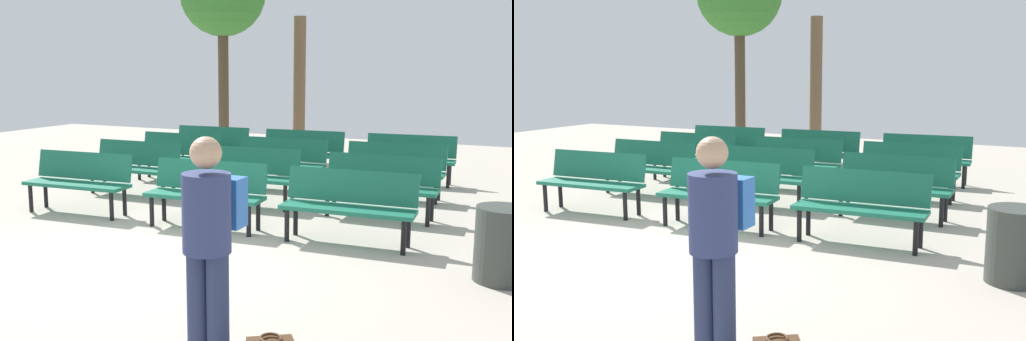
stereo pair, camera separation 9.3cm
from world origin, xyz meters
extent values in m
plane|color=#B2A899|center=(0.00, 0.00, 0.00)|extent=(24.00, 24.00, 0.00)
cube|color=#19664C|center=(-2.10, 1.36, 0.43)|extent=(1.63, 0.57, 0.05)
cube|color=#19664C|center=(-2.12, 1.56, 0.68)|extent=(1.60, 0.25, 0.40)
cylinder|color=black|center=(-2.79, 1.15, 0.20)|extent=(0.06, 0.06, 0.40)
cylinder|color=black|center=(-1.39, 1.26, 0.20)|extent=(0.06, 0.06, 0.40)
cylinder|color=black|center=(-2.81, 1.47, 0.20)|extent=(0.06, 0.06, 0.40)
cylinder|color=black|center=(-1.42, 1.58, 0.20)|extent=(0.06, 0.06, 0.40)
cube|color=#19664C|center=(-0.04, 1.48, 0.43)|extent=(1.63, 0.56, 0.05)
cube|color=#19664C|center=(-0.05, 1.68, 0.68)|extent=(1.60, 0.25, 0.40)
cylinder|color=black|center=(-0.72, 1.27, 0.20)|extent=(0.06, 0.06, 0.40)
cylinder|color=black|center=(0.67, 1.38, 0.20)|extent=(0.06, 0.06, 0.40)
cylinder|color=black|center=(-0.75, 1.59, 0.20)|extent=(0.06, 0.06, 0.40)
cylinder|color=black|center=(0.65, 1.70, 0.20)|extent=(0.06, 0.06, 0.40)
cube|color=#19664C|center=(1.87, 1.60, 0.43)|extent=(1.62, 0.53, 0.05)
cube|color=#19664C|center=(1.86, 1.79, 0.68)|extent=(1.60, 0.21, 0.40)
cylinder|color=black|center=(1.18, 1.40, 0.20)|extent=(0.06, 0.06, 0.40)
cylinder|color=black|center=(2.58, 1.47, 0.20)|extent=(0.06, 0.06, 0.40)
cylinder|color=black|center=(1.17, 1.72, 0.20)|extent=(0.06, 0.06, 0.40)
cylinder|color=black|center=(2.56, 1.79, 0.20)|extent=(0.06, 0.06, 0.40)
cube|color=#19664C|center=(-2.20, 2.78, 0.43)|extent=(1.61, 0.49, 0.05)
cube|color=#19664C|center=(-2.21, 2.98, 0.68)|extent=(1.60, 0.17, 0.40)
cylinder|color=black|center=(-2.90, 2.60, 0.20)|extent=(0.06, 0.06, 0.40)
cylinder|color=black|center=(-1.50, 2.64, 0.20)|extent=(0.06, 0.06, 0.40)
cylinder|color=black|center=(-2.91, 2.92, 0.20)|extent=(0.06, 0.06, 0.40)
cylinder|color=black|center=(-1.51, 2.96, 0.20)|extent=(0.06, 0.06, 0.40)
cube|color=#19664C|center=(-0.16, 2.90, 0.43)|extent=(1.63, 0.55, 0.05)
cube|color=#19664C|center=(-0.17, 3.10, 0.68)|extent=(1.60, 0.23, 0.40)
cylinder|color=black|center=(-0.84, 2.70, 0.20)|extent=(0.06, 0.06, 0.40)
cylinder|color=black|center=(0.55, 2.79, 0.20)|extent=(0.06, 0.06, 0.40)
cylinder|color=black|center=(-0.86, 3.02, 0.20)|extent=(0.06, 0.06, 0.40)
cylinder|color=black|center=(0.53, 3.11, 0.20)|extent=(0.06, 0.06, 0.40)
cube|color=#19664C|center=(1.88, 3.01, 0.43)|extent=(1.61, 0.48, 0.05)
cube|color=#19664C|center=(1.88, 3.21, 0.68)|extent=(1.60, 0.16, 0.40)
cylinder|color=black|center=(1.19, 2.83, 0.20)|extent=(0.06, 0.06, 0.40)
cylinder|color=black|center=(2.59, 2.87, 0.20)|extent=(0.06, 0.06, 0.40)
cylinder|color=black|center=(1.18, 3.15, 0.20)|extent=(0.06, 0.06, 0.40)
cylinder|color=black|center=(2.58, 3.19, 0.20)|extent=(0.06, 0.06, 0.40)
cube|color=#19664C|center=(-2.24, 4.12, 0.43)|extent=(1.61, 0.49, 0.05)
cube|color=#19664C|center=(-2.24, 4.32, 0.68)|extent=(1.60, 0.17, 0.40)
cylinder|color=black|center=(-2.93, 3.94, 0.20)|extent=(0.06, 0.06, 0.40)
cylinder|color=black|center=(-1.53, 3.98, 0.20)|extent=(0.06, 0.06, 0.40)
cylinder|color=black|center=(-2.94, 4.26, 0.20)|extent=(0.06, 0.06, 0.40)
cylinder|color=black|center=(-1.54, 4.30, 0.20)|extent=(0.06, 0.06, 0.40)
cube|color=#19664C|center=(-0.22, 4.28, 0.43)|extent=(1.63, 0.57, 0.05)
cube|color=#19664C|center=(-0.23, 4.48, 0.68)|extent=(1.60, 0.25, 0.40)
cylinder|color=black|center=(-0.90, 4.06, 0.20)|extent=(0.06, 0.06, 0.40)
cylinder|color=black|center=(0.49, 4.17, 0.20)|extent=(0.06, 0.06, 0.40)
cylinder|color=black|center=(-0.93, 4.38, 0.20)|extent=(0.06, 0.06, 0.40)
cylinder|color=black|center=(0.47, 4.49, 0.20)|extent=(0.06, 0.06, 0.40)
cube|color=#19664C|center=(1.74, 4.40, 0.43)|extent=(1.61, 0.48, 0.05)
cube|color=#19664C|center=(1.73, 4.60, 0.68)|extent=(1.60, 0.17, 0.40)
cylinder|color=black|center=(1.04, 4.22, 0.20)|extent=(0.06, 0.06, 0.40)
cylinder|color=black|center=(2.44, 4.25, 0.20)|extent=(0.06, 0.06, 0.40)
cylinder|color=black|center=(1.03, 4.54, 0.20)|extent=(0.06, 0.06, 0.40)
cylinder|color=black|center=(2.43, 4.57, 0.20)|extent=(0.06, 0.06, 0.40)
cube|color=#19664C|center=(-2.33, 5.49, 0.43)|extent=(1.63, 0.55, 0.05)
cube|color=#19664C|center=(-2.35, 5.69, 0.68)|extent=(1.60, 0.23, 0.40)
cylinder|color=black|center=(-3.02, 5.28, 0.20)|extent=(0.06, 0.06, 0.40)
cylinder|color=black|center=(-1.62, 5.38, 0.20)|extent=(0.06, 0.06, 0.40)
cylinder|color=black|center=(-3.04, 5.60, 0.20)|extent=(0.06, 0.06, 0.40)
cylinder|color=black|center=(-1.65, 5.70, 0.20)|extent=(0.06, 0.06, 0.40)
cube|color=#19664C|center=(-0.35, 5.63, 0.43)|extent=(1.63, 0.55, 0.05)
cube|color=#19664C|center=(-0.37, 5.83, 0.68)|extent=(1.60, 0.24, 0.40)
cylinder|color=black|center=(-1.04, 5.42, 0.20)|extent=(0.06, 0.06, 0.40)
cylinder|color=black|center=(0.35, 5.52, 0.20)|extent=(0.06, 0.06, 0.40)
cylinder|color=black|center=(-1.06, 5.74, 0.20)|extent=(0.06, 0.06, 0.40)
cylinder|color=black|center=(0.33, 5.84, 0.20)|extent=(0.06, 0.06, 0.40)
cube|color=#19664C|center=(1.70, 5.77, 0.43)|extent=(1.63, 0.57, 0.05)
cube|color=#19664C|center=(1.68, 5.96, 0.68)|extent=(1.60, 0.25, 0.40)
cylinder|color=black|center=(1.01, 5.55, 0.20)|extent=(0.06, 0.06, 0.40)
cylinder|color=black|center=(2.41, 5.66, 0.20)|extent=(0.06, 0.06, 0.40)
cylinder|color=black|center=(0.99, 5.87, 0.20)|extent=(0.06, 0.06, 0.40)
cylinder|color=black|center=(2.38, 5.98, 0.20)|extent=(0.06, 0.06, 0.40)
cylinder|color=brown|center=(-1.76, 8.95, 1.65)|extent=(0.30, 0.30, 3.31)
cylinder|color=#4C3A28|center=(-3.49, 8.21, 1.62)|extent=(0.26, 0.26, 3.24)
cylinder|color=navy|center=(2.01, -1.74, 0.42)|extent=(0.16, 0.16, 0.85)
cylinder|color=navy|center=(1.85, -1.74, 0.42)|extent=(0.16, 0.16, 0.85)
cylinder|color=navy|center=(1.93, -1.74, 1.12)|extent=(0.34, 0.34, 0.55)
sphere|color=tan|center=(1.93, -1.74, 1.54)|extent=(0.22, 0.22, 0.22)
cube|color=blue|center=(1.93, -1.48, 1.15)|extent=(0.28, 0.18, 0.36)
torus|color=#4C2D19|center=(2.39, -1.68, 0.28)|extent=(0.16, 0.16, 0.02)
cylinder|color=#383D38|center=(3.65, 1.05, 0.38)|extent=(0.55, 0.55, 0.75)
camera|label=1|loc=(4.03, -5.23, 2.12)|focal=42.90mm
camera|label=2|loc=(4.11, -5.19, 2.12)|focal=42.90mm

